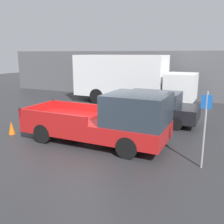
% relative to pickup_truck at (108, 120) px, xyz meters
% --- Properties ---
extents(ground_plane, '(60.00, 60.00, 0.00)m').
position_rel_pickup_truck_xyz_m(ground_plane, '(-0.71, -0.38, -0.93)').
color(ground_plane, '#2D2D30').
extents(building_wall, '(28.00, 0.15, 3.54)m').
position_rel_pickup_truck_xyz_m(building_wall, '(-0.71, 10.45, 0.84)').
color(building_wall, '#56565B').
rests_on(building_wall, ground).
extents(pickup_truck, '(5.57, 2.12, 2.00)m').
position_rel_pickup_truck_xyz_m(pickup_truck, '(0.00, 0.00, 0.00)').
color(pickup_truck, red).
rests_on(pickup_truck, ground).
extents(car, '(4.61, 1.98, 1.53)m').
position_rel_pickup_truck_xyz_m(car, '(0.56, 3.72, -0.16)').
color(car, black).
rests_on(car, ground).
extents(delivery_truck, '(8.07, 2.51, 3.26)m').
position_rel_pickup_truck_xyz_m(delivery_truck, '(-2.26, 7.85, 0.83)').
color(delivery_truck, white).
rests_on(delivery_truck, ground).
extents(parking_sign, '(0.30, 0.07, 2.32)m').
position_rel_pickup_truck_xyz_m(parking_sign, '(3.42, -0.63, 0.37)').
color(parking_sign, gray).
rests_on(parking_sign, ground).
extents(traffic_cone, '(0.29, 0.29, 0.56)m').
position_rel_pickup_truck_xyz_m(traffic_cone, '(-4.26, -0.67, -0.65)').
color(traffic_cone, orange).
rests_on(traffic_cone, ground).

